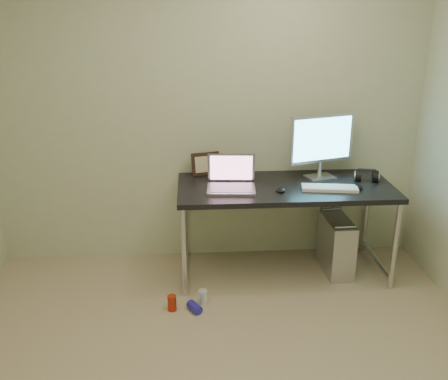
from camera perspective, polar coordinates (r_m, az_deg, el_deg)
wall_back at (r=4.04m, az=-1.91°, el=8.81°), size 3.50×0.02×2.50m
desk at (r=3.91m, az=6.98°, el=-0.48°), size 1.66×0.73×0.75m
tower_computer at (r=4.17m, az=12.68°, el=-6.17°), size 0.21×0.44×0.48m
cable_a at (r=4.38m, az=11.05°, el=-2.27°), size 0.01×0.16×0.69m
cable_b at (r=4.40m, az=12.23°, el=-2.58°), size 0.02×0.11×0.71m
can_red at (r=3.67m, az=-5.96°, el=-12.73°), size 0.08×0.08×0.12m
can_white at (r=3.71m, az=-2.43°, el=-12.18°), size 0.08×0.08×0.12m
can_blue at (r=3.66m, az=-3.39°, el=-13.23°), size 0.12×0.14×0.07m
laptop at (r=3.78m, az=0.83°, el=1.07°), size 0.38×0.32×0.25m
monitor at (r=4.02m, az=11.13°, el=5.47°), size 0.54×0.22×0.52m
keyboard at (r=3.84m, az=11.98°, el=0.22°), size 0.43×0.19×0.03m
mouse_right at (r=3.92m, az=15.01°, el=0.48°), size 0.07×0.11×0.04m
mouse_left at (r=3.75m, az=6.50°, el=0.15°), size 0.07×0.11×0.04m
headphones at (r=4.11m, az=15.97°, el=1.48°), size 0.20×0.12×0.12m
picture_frame at (r=4.08m, az=-2.11°, el=3.02°), size 0.24×0.12×0.19m
webcam at (r=4.09m, az=1.20°, el=2.97°), size 0.04×0.03×0.12m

